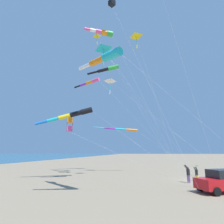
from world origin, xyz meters
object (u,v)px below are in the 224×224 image
at_px(kite_windsock_teal_far_right, 122,129).
at_px(kite_windsock_black_fish_shape, 104,58).
at_px(kite_windsock_magenta_far_left, 108,69).
at_px(kite_delta_striped_overhead, 136,37).
at_px(person_child_green_jacket, 196,170).
at_px(person_adult_flyer, 188,173).
at_px(person_child_grey_jacket, 197,173).
at_px(kite_windsock_orange_high_right, 90,82).
at_px(kite_box_yellow_midlevel, 112,0).
at_px(kite_delta_white_trailing, 104,50).
at_px(kite_box_rainbow_low_near, 70,125).
at_px(kite_delta_green_low_center, 110,81).
at_px(kite_windsock_checkered_midright, 103,32).
at_px(kite_delta_blue_topmost, 98,37).
at_px(kite_windsock_long_streamer_left, 72,115).
at_px(parked_car, 223,181).

bearing_deg(kite_windsock_teal_far_right, kite_windsock_black_fish_shape, -88.10).
height_order(kite_windsock_magenta_far_left, kite_delta_striped_overhead, kite_delta_striped_overhead).
bearing_deg(person_child_green_jacket, person_adult_flyer, -110.47).
distance_m(person_child_grey_jacket, kite_windsock_orange_high_right, 20.79).
bearing_deg(person_child_grey_jacket, kite_box_yellow_midlevel, -147.37).
bearing_deg(kite_delta_white_trailing, kite_box_rainbow_low_near, -107.03).
bearing_deg(kite_windsock_black_fish_shape, kite_box_yellow_midlevel, 88.72).
bearing_deg(kite_delta_green_low_center, kite_windsock_checkered_midright, -88.79).
relative_size(kite_windsock_magenta_far_left, kite_delta_blue_topmost, 0.88).
relative_size(kite_box_yellow_midlevel, kite_windsock_magenta_far_left, 1.13).
height_order(kite_windsock_long_streamer_left, kite_delta_striped_overhead, kite_delta_striped_overhead).
bearing_deg(kite_windsock_magenta_far_left, kite_windsock_checkered_midright, -81.75).
xyz_separation_m(kite_windsock_magenta_far_left, kite_delta_blue_topmost, (-0.61, -5.34, 3.05)).
height_order(person_adult_flyer, kite_delta_blue_topmost, kite_delta_blue_topmost).
bearing_deg(person_child_grey_jacket, kite_delta_green_low_center, 174.84).
xyz_separation_m(person_child_green_jacket, kite_delta_blue_topmost, (-13.76, -2.98, 20.43)).
relative_size(kite_windsock_black_fish_shape, kite_windsock_orange_high_right, 0.95).
distance_m(kite_windsock_black_fish_shape, kite_box_rainbow_low_near, 7.70).
relative_size(kite_windsock_teal_far_right, kite_box_yellow_midlevel, 0.72).
height_order(parked_car, kite_box_rainbow_low_near, kite_box_rainbow_low_near).
distance_m(parked_car, kite_delta_white_trailing, 22.31).
distance_m(kite_windsock_long_streamer_left, kite_delta_blue_topmost, 13.65).
relative_size(kite_windsock_magenta_far_left, kite_delta_striped_overhead, 0.86).
bearing_deg(kite_windsock_orange_high_right, kite_windsock_black_fish_shape, -68.51).
xyz_separation_m(person_adult_flyer, kite_delta_white_trailing, (-10.21, 2.26, 17.37)).
relative_size(parked_car, kite_windsock_teal_far_right, 0.30).
distance_m(kite_windsock_orange_high_right, kite_delta_green_low_center, 5.72).
bearing_deg(kite_box_yellow_midlevel, person_adult_flyer, 28.29).
height_order(parked_car, kite_delta_blue_topmost, kite_delta_blue_topmost).
height_order(kite_windsock_orange_high_right, kite_box_rainbow_low_near, kite_windsock_orange_high_right).
bearing_deg(kite_delta_blue_topmost, kite_box_yellow_midlevel, -63.98).
bearing_deg(person_child_grey_jacket, kite_windsock_long_streamer_left, -175.14).
bearing_deg(kite_box_rainbow_low_near, kite_delta_striped_overhead, 53.67).
distance_m(parked_car, kite_windsock_orange_high_right, 23.33).
relative_size(kite_windsock_black_fish_shape, kite_windsock_teal_far_right, 1.09).
xyz_separation_m(person_child_grey_jacket, kite_box_yellow_midlevel, (-9.09, -5.82, 20.01)).
distance_m(person_adult_flyer, kite_delta_blue_topmost, 23.45).
bearing_deg(kite_delta_green_low_center, person_child_green_jacket, 17.49).
relative_size(parked_car, kite_box_rainbow_low_near, 0.38).
distance_m(kite_box_yellow_midlevel, kite_windsock_magenta_far_left, 13.39).
relative_size(person_child_green_jacket, kite_windsock_magenta_far_left, 0.08).
xyz_separation_m(kite_delta_green_low_center, kite_windsock_checkered_midright, (0.12, -5.90, 3.94)).
xyz_separation_m(kite_windsock_black_fish_shape, kite_windsock_orange_high_right, (-5.51, 14.00, 3.43)).
height_order(kite_delta_white_trailing, kite_delta_striped_overhead, kite_delta_striped_overhead).
height_order(kite_windsock_black_fish_shape, kite_windsock_magenta_far_left, kite_windsock_magenta_far_left).
bearing_deg(kite_windsock_magenta_far_left, kite_windsock_long_streamer_left, -110.53).
distance_m(kite_windsock_teal_far_right, kite_delta_striped_overhead, 15.67).
height_order(kite_box_yellow_midlevel, kite_delta_white_trailing, kite_box_yellow_midlevel).
height_order(person_adult_flyer, kite_windsock_teal_far_right, kite_windsock_teal_far_right).
bearing_deg(person_child_green_jacket, kite_windsock_black_fish_shape, -126.02).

